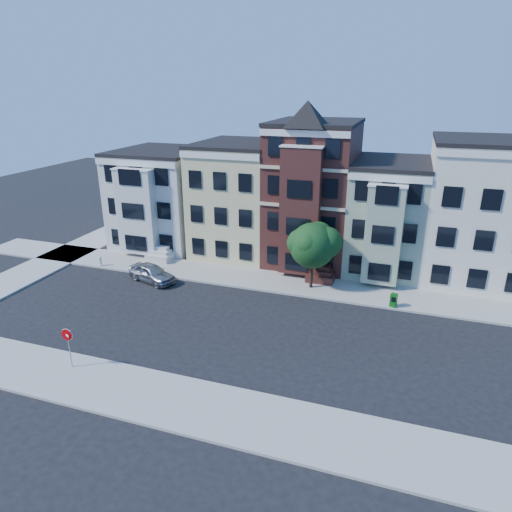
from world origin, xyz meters
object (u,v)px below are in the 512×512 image
(street_tree, at_px, (312,249))
(parked_car, at_px, (152,273))
(newspaper_box, at_px, (394,300))
(fire_hydrant, at_px, (101,262))
(stop_sign, at_px, (69,345))

(street_tree, bearing_deg, parked_car, -168.14)
(newspaper_box, height_order, fire_hydrant, newspaper_box)
(street_tree, relative_size, fire_hydrant, 9.15)
(street_tree, distance_m, fire_hydrant, 18.77)
(newspaper_box, bearing_deg, stop_sign, -126.19)
(parked_car, distance_m, fire_hydrant, 6.01)
(parked_car, height_order, stop_sign, stop_sign)
(newspaper_box, distance_m, stop_sign, 21.60)
(stop_sign, bearing_deg, fire_hydrant, 141.86)
(fire_hydrant, bearing_deg, stop_sign, -59.41)
(fire_hydrant, xyz_separation_m, stop_sign, (7.99, -13.52, 1.03))
(street_tree, bearing_deg, fire_hydrant, -175.63)
(street_tree, xyz_separation_m, fire_hydrant, (-18.49, -1.41, -2.87))
(street_tree, height_order, parked_car, street_tree)
(stop_sign, bearing_deg, street_tree, 76.17)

